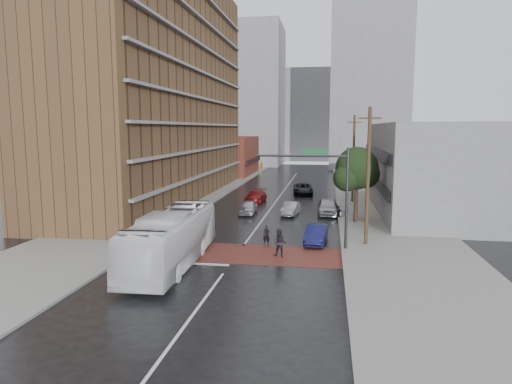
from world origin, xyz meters
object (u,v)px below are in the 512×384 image
at_px(transit_bus, 172,238).
at_px(car_parked_far, 327,206).
at_px(car_travel_b, 291,209).
at_px(car_parked_near, 316,234).
at_px(pedestrian_a, 267,235).
at_px(car_travel_a, 248,207).
at_px(car_parked_mid, 331,208).
at_px(pedestrian_b, 280,243).
at_px(suv_travel, 303,189).
at_px(car_travel_c, 256,196).

relative_size(transit_bus, car_parked_far, 2.55).
relative_size(car_travel_b, car_parked_near, 0.93).
bearing_deg(car_travel_b, pedestrian_a, -86.76).
relative_size(car_travel_a, car_parked_far, 0.82).
bearing_deg(pedestrian_a, car_parked_mid, 69.88).
xyz_separation_m(car_parked_mid, car_parked_far, (-0.32, 0.00, 0.18)).
xyz_separation_m(pedestrian_b, car_travel_a, (-4.77, 14.94, -0.27)).
bearing_deg(suv_travel, car_travel_a, -113.49).
bearing_deg(pedestrian_a, pedestrian_b, -66.42).
xyz_separation_m(car_travel_c, car_parked_far, (8.24, -6.35, 0.14)).
bearing_deg(car_travel_a, car_parked_near, -58.17).
relative_size(car_travel_c, car_parked_near, 1.13).
relative_size(pedestrian_b, suv_travel, 0.36).
relative_size(suv_travel, car_parked_far, 1.09).
height_order(pedestrian_b, car_parked_far, pedestrian_b).
bearing_deg(car_parked_far, car_travel_a, -174.59).
distance_m(pedestrian_a, suv_travel, 26.70).
relative_size(car_parked_near, car_parked_far, 0.87).
distance_m(transit_bus, pedestrian_a, 7.79).
relative_size(transit_bus, car_parked_mid, 2.80).
height_order(suv_travel, car_parked_far, car_parked_far).
bearing_deg(car_parked_far, pedestrian_a, -109.99).
xyz_separation_m(car_travel_a, car_parked_near, (7.05, -10.93, 0.02)).
bearing_deg(pedestrian_a, car_travel_b, 86.02).
bearing_deg(pedestrian_a, car_parked_far, 71.12).
relative_size(pedestrian_a, car_parked_near, 0.36).
xyz_separation_m(car_travel_c, suv_travel, (5.06, 7.33, 0.04)).
distance_m(pedestrian_b, suv_travel, 29.57).
height_order(pedestrian_b, car_travel_a, pedestrian_b).
xyz_separation_m(pedestrian_b, car_parked_mid, (3.39, 15.89, -0.30)).
distance_m(transit_bus, suv_travel, 33.06).
xyz_separation_m(transit_bus, car_parked_mid, (9.84, 18.75, -1.07)).
bearing_deg(car_travel_a, suv_travel, 71.33).
bearing_deg(car_travel_b, car_parked_mid, 20.30).
bearing_deg(pedestrian_b, suv_travel, 105.67).
xyz_separation_m(car_travel_b, car_parked_near, (2.81, -10.94, 0.04)).
relative_size(pedestrian_a, car_travel_a, 0.38).
bearing_deg(car_parked_near, car_travel_a, 127.40).
xyz_separation_m(car_travel_b, suv_travel, (0.41, 14.61, 0.09)).
relative_size(car_travel_c, car_parked_far, 0.98).
bearing_deg(car_parked_near, car_parked_mid, 89.28).
distance_m(transit_bus, car_parked_near, 11.16).
distance_m(transit_bus, car_travel_a, 17.91).
xyz_separation_m(pedestrian_a, car_parked_far, (4.35, 13.00, 0.07)).
xyz_separation_m(pedestrian_a, suv_travel, (1.18, 26.68, -0.02)).
xyz_separation_m(transit_bus, car_parked_near, (8.74, 6.87, -1.02)).
xyz_separation_m(transit_bus, pedestrian_b, (6.45, 2.86, -0.77)).
distance_m(pedestrian_b, car_parked_mid, 16.25).
bearing_deg(transit_bus, car_travel_b, 69.55).
distance_m(pedestrian_b, car_travel_a, 15.68).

